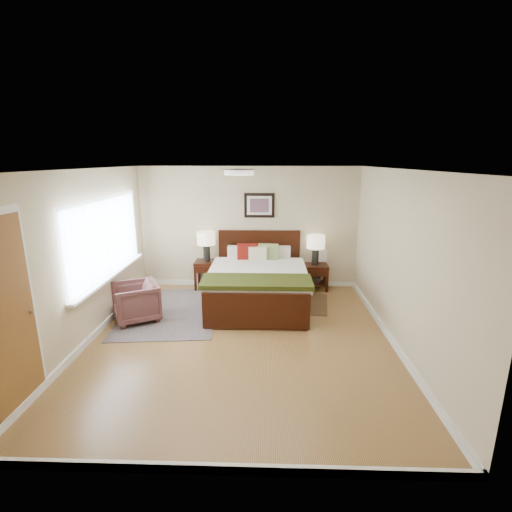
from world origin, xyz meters
name	(u,v)px	position (x,y,z in m)	size (l,w,h in m)	color
floor	(241,339)	(0.00, 0.00, 0.00)	(5.00, 5.00, 0.00)	olive
back_wall	(249,228)	(0.00, 2.50, 1.25)	(4.50, 0.04, 2.50)	#C0AE8B
front_wall	(216,343)	(0.00, -2.50, 1.25)	(4.50, 0.04, 2.50)	#C0AE8B
left_wall	(85,258)	(-2.25, 0.00, 1.25)	(0.04, 5.00, 2.50)	#C0AE8B
right_wall	(400,260)	(2.25, 0.00, 1.25)	(0.04, 5.00, 2.50)	#C0AE8B
ceiling	(239,169)	(0.00, 0.00, 2.50)	(4.50, 5.00, 0.02)	white
window	(108,239)	(-2.20, 0.70, 1.38)	(0.11, 2.72, 1.32)	silver
door	(5,320)	(-2.23, -1.75, 1.07)	(0.06, 1.00, 2.18)	silver
ceil_fixture	(239,172)	(0.00, 0.00, 2.47)	(0.44, 0.44, 0.08)	white
bed	(258,276)	(0.22, 1.41, 0.55)	(1.81, 2.20, 1.19)	black
wall_art	(259,205)	(0.22, 2.47, 1.72)	(0.62, 0.05, 0.50)	black
nightstand_left	(207,267)	(-0.86, 2.25, 0.47)	(0.49, 0.45, 0.59)	black
nightstand_right	(315,274)	(1.37, 2.26, 0.33)	(0.53, 0.40, 0.53)	black
lamp_left	(206,240)	(-0.86, 2.27, 1.03)	(0.37, 0.37, 0.61)	black
lamp_right	(316,244)	(1.37, 2.27, 0.97)	(0.37, 0.37, 0.61)	black
armchair	(136,302)	(-1.80, 0.64, 0.32)	(0.69, 0.71, 0.65)	brown
rug_persian	(169,311)	(-1.35, 1.00, 0.01)	(1.61, 2.28, 0.01)	#0D1645
rug_navy	(308,303)	(1.15, 1.46, 0.01)	(0.72, 1.08, 0.01)	black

